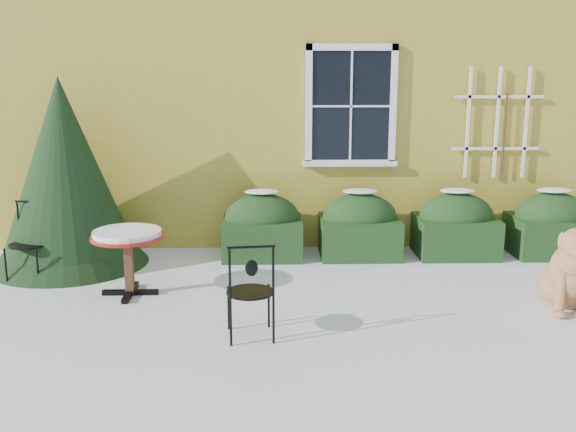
{
  "coord_description": "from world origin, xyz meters",
  "views": [
    {
      "loc": [
        -0.18,
        -5.76,
        2.41
      ],
      "look_at": [
        0.0,
        1.0,
        0.9
      ],
      "focal_mm": 40.0,
      "sensor_mm": 36.0,
      "label": 1
    }
  ],
  "objects_px": {
    "patio_chair_near": "(250,290)",
    "patio_chair_far": "(29,241)",
    "evergreen_shrub": "(66,191)",
    "bistro_table": "(128,241)",
    "dog": "(571,275)"
  },
  "relations": [
    {
      "from": "patio_chair_near",
      "to": "patio_chair_far",
      "type": "height_order",
      "value": "patio_chair_near"
    },
    {
      "from": "evergreen_shrub",
      "to": "patio_chair_near",
      "type": "xyz_separation_m",
      "value": [
        2.39,
        -2.43,
        -0.49
      ]
    },
    {
      "from": "bistro_table",
      "to": "dog",
      "type": "xyz_separation_m",
      "value": [
        4.66,
        -0.58,
        -0.24
      ]
    },
    {
      "from": "patio_chair_far",
      "to": "dog",
      "type": "xyz_separation_m",
      "value": [
        5.96,
        -1.19,
        -0.08
      ]
    },
    {
      "from": "evergreen_shrub",
      "to": "patio_chair_far",
      "type": "distance_m",
      "value": 0.82
    },
    {
      "from": "patio_chair_near",
      "to": "patio_chair_far",
      "type": "xyz_separation_m",
      "value": [
        -2.68,
        1.84,
        -0.0
      ]
    },
    {
      "from": "evergreen_shrub",
      "to": "bistro_table",
      "type": "bearing_deg",
      "value": -49.85
    },
    {
      "from": "evergreen_shrub",
      "to": "bistro_table",
      "type": "xyz_separation_m",
      "value": [
        1.01,
        -1.2,
        -0.34
      ]
    },
    {
      "from": "patio_chair_far",
      "to": "dog",
      "type": "bearing_deg",
      "value": -4.83
    },
    {
      "from": "patio_chair_near",
      "to": "dog",
      "type": "relative_size",
      "value": 0.92
    },
    {
      "from": "bistro_table",
      "to": "evergreen_shrub",
      "type": "bearing_deg",
      "value": 130.15
    },
    {
      "from": "patio_chair_near",
      "to": "dog",
      "type": "bearing_deg",
      "value": -175.46
    },
    {
      "from": "patio_chair_far",
      "to": "evergreen_shrub",
      "type": "bearing_deg",
      "value": 70.65
    },
    {
      "from": "bistro_table",
      "to": "patio_chair_near",
      "type": "relative_size",
      "value": 0.85
    },
    {
      "from": "bistro_table",
      "to": "patio_chair_near",
      "type": "bearing_deg",
      "value": -41.7
    }
  ]
}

